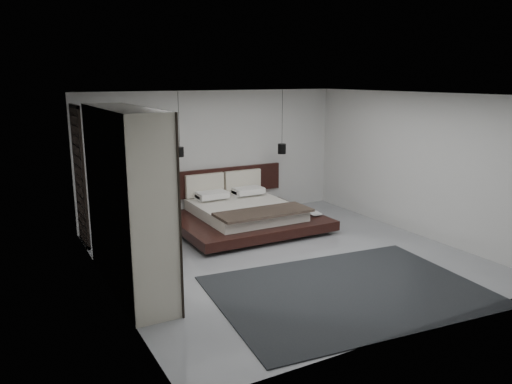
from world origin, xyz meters
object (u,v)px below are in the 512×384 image
bed (244,214)px  rug (349,291)px  pendant_right (282,149)px  pendant_left (180,152)px  wardrobe (127,200)px  lattice_screen (80,176)px

bed → rug: bearing=-92.1°
bed → pendant_right: size_ratio=2.09×
pendant_left → wardrobe: pendant_left is taller
rug → pendant_right: bearing=71.9°
bed → pendant_right: 1.78m
pendant_right → wardrobe: 4.70m
bed → wardrobe: wardrobe is taller
pendant_right → rug: (-1.33, -4.07, -1.52)m
pendant_right → bed: bearing=-158.5°
pendant_left → pendant_right: same height
bed → lattice_screen: bearing=170.1°
lattice_screen → rug: lattice_screen is taller
pendant_right → wardrobe: bearing=-150.1°
pendant_right → rug: bearing=-108.1°
wardrobe → pendant_right: bearing=29.9°
wardrobe → rug: (2.74, -1.73, -1.33)m
lattice_screen → pendant_left: pendant_left is taller
pendant_left → rug: size_ratio=0.33×
bed → rug: (-0.13, -3.60, -0.29)m
bed → pendant_left: size_ratio=2.27×
bed → rug: 3.62m
bed → rug: bed is taller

